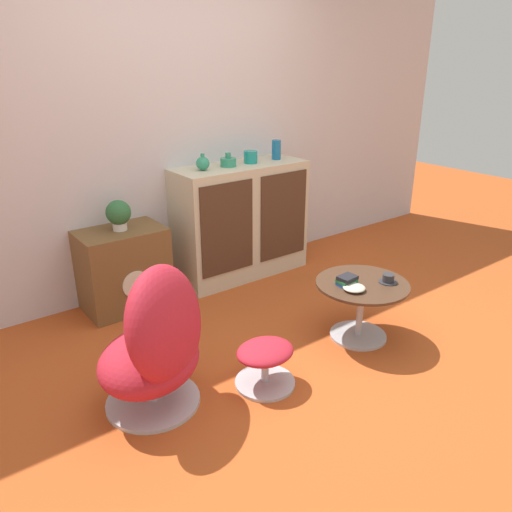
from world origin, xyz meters
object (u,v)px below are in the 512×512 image
(tv_console, at_px, (124,269))
(vase_rightmost, at_px, (276,150))
(vase_inner_left, at_px, (228,162))
(potted_plant, at_px, (119,214))
(teacup, at_px, (388,279))
(bowl, at_px, (354,288))
(egg_chair, at_px, (157,344))
(vase_inner_right, at_px, (251,157))
(ottoman, at_px, (265,359))
(coffee_table, at_px, (361,301))
(sideboard, at_px, (241,221))
(vase_leftmost, at_px, (203,163))
(book_stack, at_px, (347,281))

(tv_console, height_order, vase_rightmost, vase_rightmost)
(vase_inner_left, xyz_separation_m, potted_plant, (-0.96, 0.01, -0.27))
(teacup, bearing_deg, bowl, 169.19)
(tv_console, height_order, teacup, tv_console)
(egg_chair, bearing_deg, vase_inner_right, 38.77)
(egg_chair, xyz_separation_m, ottoman, (0.57, -0.20, -0.22))
(vase_rightmost, bearing_deg, vase_inner_left, 180.00)
(potted_plant, xyz_separation_m, teacup, (1.22, -1.49, -0.31))
(coffee_table, bearing_deg, egg_chair, 173.56)
(egg_chair, xyz_separation_m, vase_inner_left, (1.29, 1.22, 0.62))
(egg_chair, height_order, potted_plant, egg_chair)
(teacup, bearing_deg, tv_console, 129.45)
(coffee_table, relative_size, bowl, 4.31)
(sideboard, height_order, coffee_table, sideboard)
(tv_console, distance_m, vase_inner_left, 1.19)
(coffee_table, bearing_deg, ottoman, -177.63)
(tv_console, xyz_separation_m, bowl, (0.96, -1.44, 0.12))
(egg_chair, height_order, vase_inner_left, vase_inner_left)
(sideboard, xyz_separation_m, vase_leftmost, (-0.36, 0.00, 0.54))
(sideboard, xyz_separation_m, ottoman, (-0.84, -1.41, -0.31))
(sideboard, xyz_separation_m, vase_inner_left, (-0.12, 0.00, 0.52))
(sideboard, xyz_separation_m, vase_inner_right, (0.11, 0.00, 0.54))
(tv_console, distance_m, egg_chair, 1.28)
(vase_leftmost, xyz_separation_m, vase_inner_left, (0.24, 0.00, -0.02))
(sideboard, height_order, ottoman, sideboard)
(ottoman, height_order, vase_rightmost, vase_rightmost)
(coffee_table, xyz_separation_m, vase_inner_right, (0.10, 1.38, 0.75))
(egg_chair, xyz_separation_m, vase_rightmost, (1.80, 1.22, 0.66))
(potted_plant, bearing_deg, vase_inner_right, -0.68)
(vase_leftmost, relative_size, teacup, 1.04)
(ottoman, xyz_separation_m, vase_rightmost, (1.22, 1.42, 0.88))
(potted_plant, bearing_deg, book_stack, -54.57)
(potted_plant, distance_m, teacup, 1.95)
(tv_console, xyz_separation_m, vase_rightmost, (1.46, -0.01, 0.74))
(teacup, distance_m, book_stack, 0.29)
(book_stack, bearing_deg, vase_rightmost, 69.96)
(tv_console, relative_size, ottoman, 1.74)
(bowl, bearing_deg, egg_chair, 170.95)
(ottoman, height_order, coffee_table, coffee_table)
(ottoman, xyz_separation_m, coffee_table, (0.85, 0.04, 0.10))
(tv_console, distance_m, potted_plant, 0.44)
(sideboard, relative_size, teacup, 9.36)
(tv_console, relative_size, egg_chair, 0.73)
(potted_plant, xyz_separation_m, bowl, (0.95, -1.44, -0.32))
(ottoman, bearing_deg, tv_console, 99.57)
(egg_chair, xyz_separation_m, coffee_table, (1.42, -0.16, -0.12))
(vase_leftmost, relative_size, potted_plant, 0.58)
(vase_inner_left, xyz_separation_m, vase_inner_right, (0.23, -0.00, 0.01))
(ottoman, relative_size, vase_rightmost, 2.17)
(ottoman, height_order, vase_inner_right, vase_inner_right)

